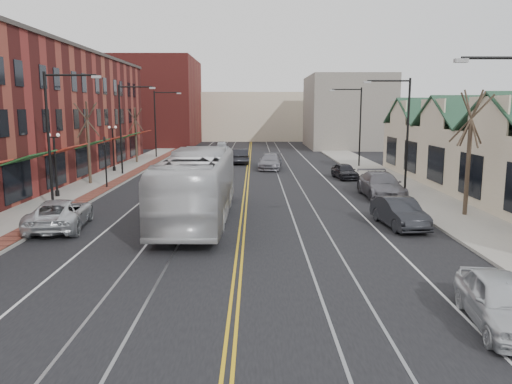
{
  "coord_description": "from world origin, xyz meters",
  "views": [
    {
      "loc": [
        0.63,
        -13.49,
        6.06
      ],
      "look_at": [
        0.71,
        10.65,
        2.0
      ],
      "focal_mm": 35.0,
      "sensor_mm": 36.0,
      "label": 1
    }
  ],
  "objects_px": {
    "parked_suv": "(60,214)",
    "parked_car_a": "(502,301)",
    "parked_car_b": "(399,213)",
    "parked_car_d": "(345,171)",
    "transit_bus": "(198,186)",
    "parked_car_c": "(381,185)"
  },
  "relations": [
    {
      "from": "parked_suv",
      "to": "parked_car_a",
      "type": "bearing_deg",
      "value": 137.41
    },
    {
      "from": "parked_car_a",
      "to": "parked_car_b",
      "type": "xyz_separation_m",
      "value": [
        0.56,
        11.94,
        0.01
      ]
    },
    {
      "from": "parked_car_a",
      "to": "parked_car_d",
      "type": "bearing_deg",
      "value": 95.29
    },
    {
      "from": "parked_suv",
      "to": "parked_car_a",
      "type": "height_order",
      "value": "parked_suv"
    },
    {
      "from": "transit_bus",
      "to": "parked_car_a",
      "type": "height_order",
      "value": "transit_bus"
    },
    {
      "from": "parked_suv",
      "to": "parked_car_b",
      "type": "relative_size",
      "value": 1.21
    },
    {
      "from": "transit_bus",
      "to": "parked_car_c",
      "type": "relative_size",
      "value": 2.29
    },
    {
      "from": "transit_bus",
      "to": "parked_car_c",
      "type": "bearing_deg",
      "value": -148.84
    },
    {
      "from": "parked_car_d",
      "to": "parked_car_c",
      "type": "bearing_deg",
      "value": -92.19
    },
    {
      "from": "parked_suv",
      "to": "parked_car_d",
      "type": "height_order",
      "value": "parked_suv"
    },
    {
      "from": "transit_bus",
      "to": "parked_car_c",
      "type": "height_order",
      "value": "transit_bus"
    },
    {
      "from": "parked_car_b",
      "to": "parked_car_d",
      "type": "bearing_deg",
      "value": 82.25
    },
    {
      "from": "parked_suv",
      "to": "parked_car_c",
      "type": "distance_m",
      "value": 20.55
    },
    {
      "from": "parked_car_a",
      "to": "transit_bus",
      "type": "bearing_deg",
      "value": 133.45
    },
    {
      "from": "transit_bus",
      "to": "parked_car_b",
      "type": "xyz_separation_m",
      "value": [
        10.54,
        -1.62,
        -1.14
      ]
    },
    {
      "from": "parked_suv",
      "to": "parked_car_d",
      "type": "relative_size",
      "value": 1.38
    },
    {
      "from": "parked_suv",
      "to": "transit_bus",
      "type": "bearing_deg",
      "value": -171.98
    },
    {
      "from": "transit_bus",
      "to": "parked_car_a",
      "type": "xyz_separation_m",
      "value": [
        9.98,
        -13.56,
        -1.15
      ]
    },
    {
      "from": "parked_suv",
      "to": "parked_car_b",
      "type": "height_order",
      "value": "parked_suv"
    },
    {
      "from": "parked_suv",
      "to": "parked_car_a",
      "type": "relative_size",
      "value": 1.26
    },
    {
      "from": "parked_car_b",
      "to": "parked_car_d",
      "type": "height_order",
      "value": "parked_car_b"
    },
    {
      "from": "parked_suv",
      "to": "parked_car_b",
      "type": "xyz_separation_m",
      "value": [
        17.34,
        0.32,
        -0.02
      ]
    }
  ]
}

